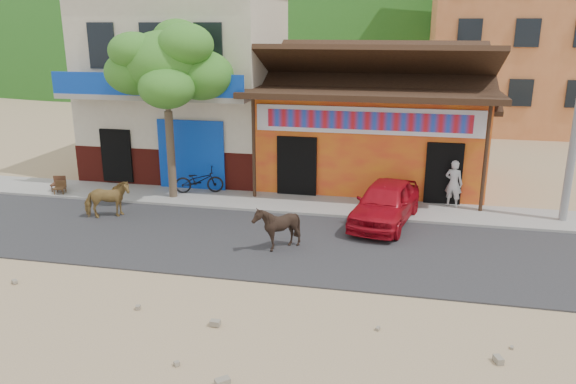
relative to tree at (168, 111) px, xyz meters
name	(u,v)px	position (x,y,z in m)	size (l,w,h in m)	color
ground	(257,283)	(4.60, -5.80, -3.12)	(120.00, 120.00, 0.00)	#9E825B
road	(280,244)	(4.60, -3.30, -3.10)	(60.00, 5.00, 0.04)	#28282B
sidewalk	(303,205)	(4.60, 0.20, -3.06)	(60.00, 2.00, 0.12)	gray
dance_club	(372,135)	(6.60, 4.20, -1.32)	(8.00, 6.00, 3.60)	orange
cafe_building	(189,86)	(-0.90, 4.20, 0.38)	(7.00, 6.00, 7.00)	beige
apartment_front	(513,23)	(13.60, 18.20, 2.88)	(9.00, 9.00, 12.00)	#CC723F
tree	(168,111)	(0.00, 0.00, 0.00)	(3.00, 3.00, 6.00)	#2D721E
cow_tan	(107,200)	(-1.22, -2.31, -2.48)	(0.64, 1.41, 1.19)	olive
cow_dark	(277,227)	(4.62, -3.76, -2.44)	(1.03, 1.16, 1.27)	black
red_car	(385,203)	(7.40, -1.00, -2.42)	(1.55, 3.85, 1.31)	#B10C1A
scooter	(199,180)	(0.74, 0.62, -2.54)	(0.60, 1.73, 0.91)	black
pedestrian	(454,183)	(9.53, 0.90, -2.21)	(0.57, 0.38, 1.57)	silver
cafe_chair_left	(57,178)	(-4.40, -0.16, -2.53)	(0.44, 0.44, 0.94)	#452817
cafe_chair_right	(59,183)	(-4.12, -0.50, -2.60)	(0.37, 0.37, 0.80)	#4E311A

